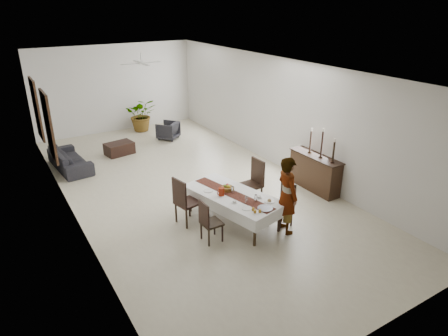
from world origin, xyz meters
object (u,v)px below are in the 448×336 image
sideboard_body (315,173)px  dining_table_top (233,195)px  sofa (70,159)px  woman (287,195)px  red_pitcher (221,192)px

sideboard_body → dining_table_top: bearing=-174.1°
sofa → sideboard_body: bearing=-137.8°
dining_table_top → sofa: 5.70m
woman → sofa: bearing=36.0°
woman → sofa: 6.90m
dining_table_top → sofa: dining_table_top is taller
dining_table_top → red_pitcher: size_ratio=12.00×
dining_table_top → sofa: (-2.48, 5.12, -0.35)m
woman → dining_table_top: bearing=46.8°
dining_table_top → sideboard_body: 2.77m
red_pitcher → sideboard_body: size_ratio=0.12×
red_pitcher → sideboard_body: bearing=3.9°
red_pitcher → sofa: size_ratio=0.09×
sideboard_body → sofa: size_ratio=0.76×
dining_table_top → sideboard_body: bearing=-7.0°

